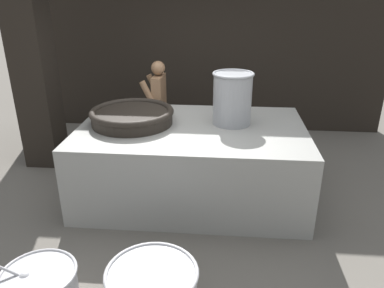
{
  "coord_description": "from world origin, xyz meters",
  "views": [
    {
      "loc": [
        0.39,
        -4.41,
        2.6
      ],
      "look_at": [
        0.0,
        0.0,
        0.73
      ],
      "focal_mm": 35.0,
      "sensor_mm": 36.0,
      "label": 1
    }
  ],
  "objects_px": {
    "giant_wok_near": "(132,116)",
    "cook": "(159,106)",
    "stock_pot": "(232,98)",
    "prep_bowl_meat": "(152,284)"
  },
  "relations": [
    {
      "from": "giant_wok_near",
      "to": "prep_bowl_meat",
      "type": "xyz_separation_m",
      "value": [
        0.59,
        -1.94,
        -0.9
      ]
    },
    {
      "from": "cook",
      "to": "giant_wok_near",
      "type": "bearing_deg",
      "value": 85.23
    },
    {
      "from": "stock_pot",
      "to": "giant_wok_near",
      "type": "bearing_deg",
      "value": -174.75
    },
    {
      "from": "prep_bowl_meat",
      "to": "giant_wok_near",
      "type": "bearing_deg",
      "value": 106.82
    },
    {
      "from": "giant_wok_near",
      "to": "cook",
      "type": "relative_size",
      "value": 0.69
    },
    {
      "from": "giant_wok_near",
      "to": "prep_bowl_meat",
      "type": "relative_size",
      "value": 1.29
    },
    {
      "from": "giant_wok_near",
      "to": "cook",
      "type": "height_order",
      "value": "cook"
    },
    {
      "from": "giant_wok_near",
      "to": "stock_pot",
      "type": "bearing_deg",
      "value": 5.25
    },
    {
      "from": "giant_wok_near",
      "to": "prep_bowl_meat",
      "type": "distance_m",
      "value": 2.22
    },
    {
      "from": "cook",
      "to": "prep_bowl_meat",
      "type": "xyz_separation_m",
      "value": [
        0.45,
        -3.14,
        -0.66
      ]
    }
  ]
}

